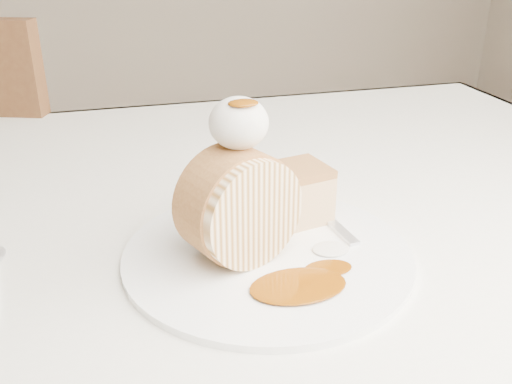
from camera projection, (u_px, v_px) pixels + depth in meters
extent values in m
cube|color=silver|center=(189.00, 212.00, 0.75)|extent=(1.40, 0.90, 0.04)
cube|color=silver|center=(158.00, 170.00, 1.19)|extent=(1.40, 0.01, 0.28)
cylinder|color=brown|center=(426.00, 253.00, 1.38)|extent=(0.06, 0.06, 0.71)
cube|color=brown|center=(14.00, 208.00, 1.39)|extent=(0.56, 0.56, 0.04)
cylinder|color=brown|center=(121.00, 254.00, 1.65)|extent=(0.04, 0.04, 0.43)
cylinder|color=brown|center=(71.00, 339.00, 1.31)|extent=(0.04, 0.04, 0.43)
cylinder|color=white|center=(268.00, 254.00, 0.61)|extent=(0.36, 0.36, 0.01)
cylinder|color=#FFE0B1|center=(240.00, 207.00, 0.57)|extent=(0.13, 0.10, 0.11)
cube|color=#A46F3E|center=(296.00, 197.00, 0.66)|extent=(0.08, 0.07, 0.06)
ellipsoid|color=white|center=(239.00, 123.00, 0.55)|extent=(0.06, 0.06, 0.05)
ellipsoid|color=#753804|center=(243.00, 96.00, 0.53)|extent=(0.03, 0.02, 0.01)
cube|color=silver|center=(327.00, 218.00, 0.67)|extent=(0.04, 0.18, 0.00)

